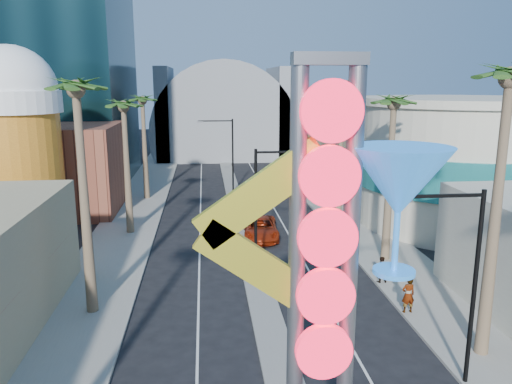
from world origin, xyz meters
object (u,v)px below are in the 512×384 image
at_px(pedestrian_a, 408,295).
at_px(red_pickup, 261,228).
at_px(pedestrian_b, 381,269).
at_px(neon_sign, 355,262).

bearing_deg(pedestrian_a, red_pickup, -70.28).
bearing_deg(pedestrian_a, pedestrian_b, -94.15).
xyz_separation_m(neon_sign, red_pickup, (0.38, 24.93, -6.53)).
bearing_deg(pedestrian_b, pedestrian_a, 92.80).
height_order(red_pickup, pedestrian_a, pedestrian_a).
relative_size(neon_sign, pedestrian_b, 7.93).
bearing_deg(pedestrian_a, neon_sign, 55.66).
bearing_deg(pedestrian_b, neon_sign, 69.66).
height_order(neon_sign, pedestrian_a, neon_sign).
height_order(red_pickup, pedestrian_b, pedestrian_b).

